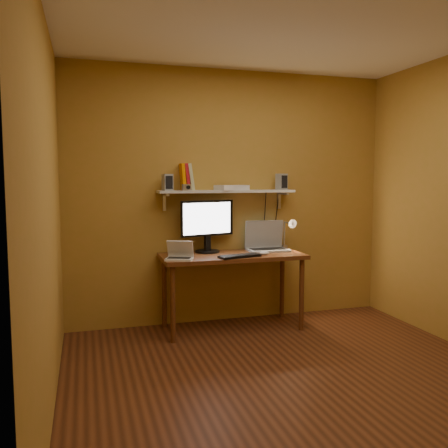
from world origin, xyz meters
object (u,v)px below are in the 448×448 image
object	(u,v)px
mouse	(265,253)
router	(232,188)
wall_shelf	(227,192)
laptop	(266,243)
speaker_right	(282,182)
desk_lamp	(289,230)
shelf_camera	(187,187)
keyboard	(240,256)
desk	(232,263)
speaker_left	(167,182)
netbook	(180,254)
monitor	(207,223)

from	to	relation	value
mouse	router	distance (m)	0.75
wall_shelf	laptop	bearing A→B (deg)	-6.40
speaker_right	router	bearing A→B (deg)	165.52
desk_lamp	shelf_camera	world-z (taller)	shelf_camera
keyboard	router	size ratio (longest dim) A/B	1.34
wall_shelf	speaker_right	world-z (taller)	speaker_right
desk	speaker_left	distance (m)	1.01
netbook	desk_lamp	bearing A→B (deg)	36.40
desk	speaker_right	world-z (taller)	speaker_right
wall_shelf	shelf_camera	size ratio (longest dim) A/B	12.74
mouse	speaker_right	xyz separation A→B (m)	(0.31, 0.33, 0.69)
wall_shelf	router	xyz separation A→B (m)	(0.05, -0.02, 0.04)
monitor	desk_lamp	bearing A→B (deg)	-18.30
speaker_left	router	world-z (taller)	speaker_left
netbook	speaker_right	size ratio (longest dim) A/B	1.73
laptop	keyboard	distance (m)	0.53
laptop	speaker_left	distance (m)	1.20
desk_lamp	speaker_left	xyz separation A→B (m)	(-1.26, 0.06, 0.50)
netbook	keyboard	bearing A→B (deg)	20.05
netbook	speaker_left	bearing A→B (deg)	119.65
shelf_camera	router	distance (m)	0.47
speaker_left	mouse	bearing A→B (deg)	-30.82
desk_lamp	speaker_right	distance (m)	0.51
router	monitor	bearing A→B (deg)	179.84
speaker_left	speaker_right	world-z (taller)	speaker_right
laptop	mouse	bearing A→B (deg)	-111.54
laptop	desk_lamp	xyz separation A→B (m)	(0.25, -0.02, 0.13)
netbook	speaker_left	xyz separation A→B (m)	(-0.04, 0.36, 0.66)
wall_shelf	mouse	size ratio (longest dim) A/B	14.99
netbook	router	world-z (taller)	router
desk	router	bearing A→B (deg)	75.11
wall_shelf	laptop	world-z (taller)	wall_shelf
wall_shelf	desk_lamp	bearing A→B (deg)	-5.88
desk	mouse	bearing A→B (deg)	-24.97
speaker_right	router	xyz separation A→B (m)	(-0.55, -0.02, -0.06)
monitor	speaker_right	size ratio (longest dim) A/B	3.41
monitor	mouse	distance (m)	0.65
monitor	netbook	distance (m)	0.55
desk_lamp	speaker_left	distance (m)	1.36
mouse	speaker_left	bearing A→B (deg)	179.68
desk	wall_shelf	size ratio (longest dim) A/B	1.00
desk_lamp	laptop	bearing A→B (deg)	175.01
mouse	speaker_right	world-z (taller)	speaker_right
wall_shelf	router	distance (m)	0.06
laptop	shelf_camera	world-z (taller)	shelf_camera
speaker_right	monitor	bearing A→B (deg)	164.97
keyboard	router	world-z (taller)	router
monitor	laptop	world-z (taller)	monitor
netbook	speaker_left	distance (m)	0.75
laptop	speaker_right	size ratio (longest dim) A/B	2.52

